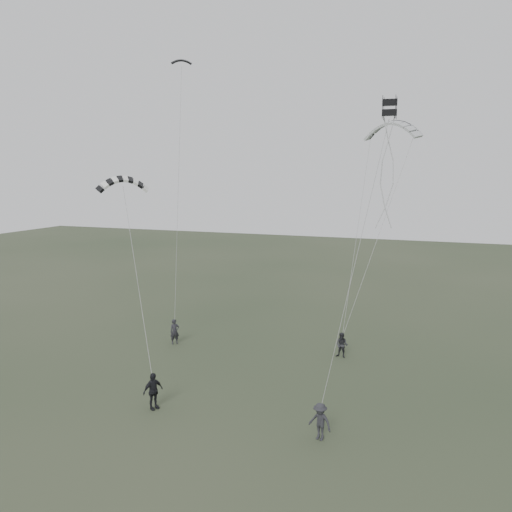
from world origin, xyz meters
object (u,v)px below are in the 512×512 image
(flyer_right, at_px, (342,345))
(flyer_center, at_px, (153,391))
(flyer_left, at_px, (175,332))
(kite_pale_large, at_px, (392,123))
(flyer_far, at_px, (320,422))
(kite_dark_small, at_px, (181,60))
(kite_box, at_px, (390,108))
(kite_striped, at_px, (123,179))

(flyer_right, distance_m, flyer_center, 12.56)
(flyer_left, bearing_deg, kite_pale_large, -15.42)
(flyer_left, relative_size, flyer_far, 1.03)
(kite_dark_small, bearing_deg, kite_pale_large, -18.23)
(flyer_right, distance_m, flyer_far, 10.23)
(flyer_far, height_order, kite_box, kite_box)
(flyer_left, xyz_separation_m, kite_box, (14.04, -4.97, 13.47))
(kite_pale_large, height_order, kite_box, kite_pale_large)
(flyer_left, relative_size, flyer_center, 0.93)
(flyer_center, distance_m, kite_dark_small, 22.97)
(flyer_right, height_order, kite_striped, kite_striped)
(flyer_center, relative_size, kite_box, 2.55)
(kite_box, bearing_deg, kite_dark_small, 143.80)
(flyer_left, bearing_deg, flyer_center, -110.24)
(kite_pale_large, bearing_deg, kite_box, -63.63)
(kite_pale_large, xyz_separation_m, kite_box, (0.92, -11.85, -0.49))
(kite_dark_small, bearing_deg, flyer_center, -98.66)
(kite_dark_small, xyz_separation_m, kite_striped, (0.70, -8.60, -8.17))
(flyer_center, xyz_separation_m, kite_pale_large, (9.40, 15.72, 13.90))
(kite_dark_small, distance_m, kite_box, 18.36)
(kite_pale_large, height_order, kite_striped, kite_pale_large)
(flyer_left, xyz_separation_m, kite_striped, (-0.47, -4.57, 10.27))
(flyer_left, bearing_deg, flyer_right, -36.41)
(flyer_right, height_order, flyer_far, flyer_far)
(flyer_right, xyz_separation_m, kite_pale_large, (1.99, 5.57, 14.02))
(flyer_center, bearing_deg, kite_box, -43.21)
(kite_striped, bearing_deg, flyer_far, -61.59)
(flyer_left, height_order, flyer_right, flyer_left)
(flyer_far, height_order, kite_striped, kite_striped)
(flyer_center, xyz_separation_m, flyer_far, (8.31, -0.05, -0.09))
(kite_box, bearing_deg, flyer_far, -122.74)
(flyer_far, bearing_deg, kite_pale_large, 103.78)
(flyer_left, relative_size, kite_striped, 0.61)
(flyer_center, distance_m, kite_pale_large, 22.99)
(flyer_right, relative_size, kite_striped, 0.57)
(flyer_left, relative_size, kite_box, 2.37)
(kite_box, bearing_deg, kite_striped, 172.83)
(flyer_right, distance_m, kite_dark_small, 22.38)
(kite_striped, height_order, kite_box, kite_box)
(kite_dark_small, height_order, kite_striped, kite_dark_small)
(flyer_left, relative_size, kite_dark_small, 1.21)
(kite_striped, bearing_deg, flyer_left, 41.55)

